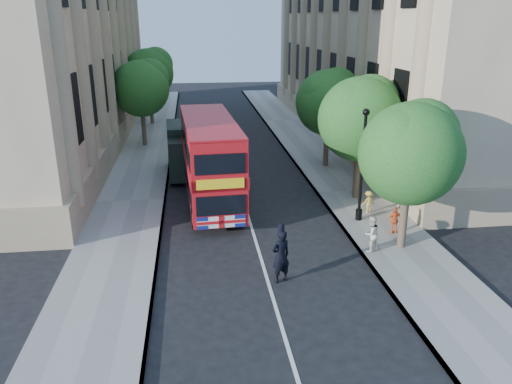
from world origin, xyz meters
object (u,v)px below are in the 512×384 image
object	(u,v)px
double_decker_bus	(210,158)
woman_pedestrian	(371,234)
police_constable	(281,256)
lamp_post	(362,170)
box_van	(186,151)

from	to	relation	value
double_decker_bus	woman_pedestrian	xyz separation A→B (m)	(6.06, -6.85, -1.46)
double_decker_bus	police_constable	distance (m)	8.96
lamp_post	woman_pedestrian	bearing A→B (deg)	-100.50
lamp_post	double_decker_bus	xyz separation A→B (m)	(-6.66, 3.61, -0.19)
lamp_post	box_van	world-z (taller)	lamp_post
double_decker_bus	box_van	size ratio (longest dim) A/B	1.73
woman_pedestrian	lamp_post	bearing A→B (deg)	-124.26
box_van	police_constable	world-z (taller)	box_van
box_van	police_constable	distance (m)	13.85
police_constable	double_decker_bus	bearing A→B (deg)	-98.94
double_decker_bus	police_constable	xyz separation A→B (m)	(2.11, -8.61, -1.32)
double_decker_bus	woman_pedestrian	bearing A→B (deg)	-51.67
lamp_post	woman_pedestrian	world-z (taller)	lamp_post
lamp_post	woman_pedestrian	distance (m)	3.68
police_constable	woman_pedestrian	size ratio (longest dim) A/B	1.35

